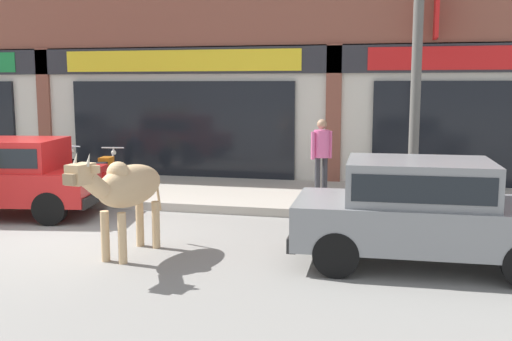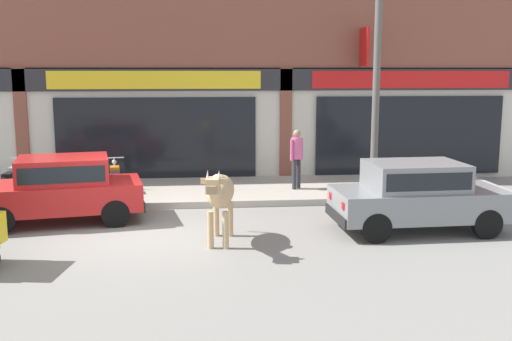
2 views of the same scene
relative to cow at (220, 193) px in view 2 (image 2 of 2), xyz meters
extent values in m
plane|color=gray|center=(-1.58, 0.81, -1.01)|extent=(90.00, 90.00, 0.00)
cube|color=#A8A093|center=(-1.58, 4.76, -0.92)|extent=(19.00, 3.49, 0.17)
cube|color=beige|center=(-1.58, 6.78, 0.69)|extent=(23.00, 0.55, 3.40)
cube|color=#28282D|center=(-1.58, 6.46, 2.04)|extent=(22.08, 0.08, 0.64)
cube|color=brown|center=(-5.42, 6.48, 0.69)|extent=(0.36, 0.12, 3.40)
cube|color=black|center=(-1.58, 6.45, 0.34)|extent=(5.83, 0.10, 2.40)
cube|color=yellow|center=(-1.58, 6.43, 2.04)|extent=(6.13, 0.05, 0.52)
cube|color=brown|center=(2.25, 6.48, 0.69)|extent=(0.36, 0.12, 3.40)
cube|color=black|center=(6.08, 6.45, 0.34)|extent=(5.83, 0.10, 2.40)
cube|color=red|center=(6.08, 6.43, 2.04)|extent=(6.13, 0.05, 0.52)
cube|color=red|center=(4.48, 6.05, 2.99)|extent=(0.08, 0.80, 1.10)
ellipsoid|color=tan|center=(0.02, 0.10, 0.01)|extent=(0.73, 1.46, 0.60)
sphere|color=tan|center=(-0.03, -0.18, 0.24)|extent=(0.32, 0.32, 0.32)
cylinder|color=tan|center=(0.09, -0.35, -0.65)|extent=(0.12, 0.12, 0.72)
cylinder|color=tan|center=(-0.19, -0.31, -0.65)|extent=(0.12, 0.12, 0.72)
cylinder|color=tan|center=(0.23, 0.50, -0.65)|extent=(0.12, 0.12, 0.72)
cylinder|color=tan|center=(-0.06, 0.55, -0.65)|extent=(0.12, 0.12, 0.72)
cylinder|color=tan|center=(-0.11, -0.71, 0.16)|extent=(0.31, 0.50, 0.43)
cube|color=tan|center=(-0.15, -0.97, 0.33)|extent=(0.27, 0.39, 0.26)
cube|color=#957A57|center=(-0.18, -1.15, 0.29)|extent=(0.18, 0.16, 0.14)
cone|color=beige|center=(-0.05, -0.94, 0.51)|extent=(0.07, 0.12, 0.19)
cone|color=beige|center=(-0.25, -0.91, 0.51)|extent=(0.07, 0.12, 0.19)
cube|color=tan|center=(0.02, -0.91, 0.39)|extent=(0.14, 0.06, 0.10)
cube|color=tan|center=(-0.30, -0.86, 0.39)|extent=(0.14, 0.06, 0.10)
cylinder|color=tan|center=(0.13, 0.83, -0.21)|extent=(0.07, 0.17, 0.60)
cylinder|color=black|center=(-4.45, 1.07, -0.71)|extent=(0.62, 0.28, 0.60)
cylinder|color=black|center=(-4.70, 2.49, -0.71)|extent=(0.62, 0.28, 0.60)
cylinder|color=black|center=(-2.18, 1.46, -0.71)|extent=(0.62, 0.28, 0.60)
cylinder|color=black|center=(-2.43, 2.88, -0.71)|extent=(0.62, 0.28, 0.60)
cube|color=red|center=(-3.44, 1.98, -0.41)|extent=(3.72, 2.17, 0.60)
cube|color=red|center=(-3.34, 1.99, 0.17)|extent=(2.12, 1.74, 0.56)
cube|color=black|center=(-3.34, 1.99, 0.17)|extent=(1.97, 1.74, 0.35)
cube|color=black|center=(-1.74, 2.27, -0.63)|extent=(0.38, 1.52, 0.20)
cube|color=red|center=(-1.63, 1.79, -0.31)|extent=(0.06, 0.16, 0.14)
cube|color=red|center=(-1.80, 2.76, -0.31)|extent=(0.06, 0.16, 0.14)
cylinder|color=black|center=(5.27, 1.26, -0.71)|extent=(0.61, 0.20, 0.60)
cylinder|color=black|center=(5.32, -0.18, -0.71)|extent=(0.61, 0.20, 0.60)
cylinder|color=black|center=(2.97, 1.18, -0.71)|extent=(0.61, 0.20, 0.60)
cylinder|color=black|center=(3.02, -0.26, -0.71)|extent=(0.61, 0.20, 0.60)
cube|color=gray|center=(4.15, 0.50, -0.41)|extent=(3.55, 1.72, 0.60)
cube|color=gray|center=(4.05, 0.50, 0.17)|extent=(1.95, 1.51, 0.56)
cube|color=black|center=(4.05, 0.50, 0.17)|extent=(1.80, 1.52, 0.35)
cube|color=black|center=(5.88, 0.56, -0.63)|extent=(0.17, 1.52, 0.20)
cube|color=black|center=(2.42, 0.44, -0.63)|extent=(0.17, 1.52, 0.20)
sphere|color=silver|center=(5.89, 1.04, -0.33)|extent=(0.14, 0.14, 0.14)
sphere|color=silver|center=(5.92, 0.08, -0.33)|extent=(0.14, 0.14, 0.14)
cube|color=red|center=(2.38, 0.93, -0.31)|extent=(0.04, 0.16, 0.14)
cube|color=red|center=(2.41, -0.06, -0.31)|extent=(0.04, 0.16, 0.14)
cylinder|color=black|center=(-5.07, 4.99, -0.56)|extent=(0.14, 0.57, 0.56)
cylinder|color=black|center=(-5.16, 3.74, -0.56)|extent=(0.14, 0.57, 0.56)
cube|color=#B2B5BA|center=(-5.11, 4.35, -0.52)|extent=(0.22, 0.33, 0.24)
cube|color=#A8AAB2|center=(-5.10, 4.51, -0.26)|extent=(0.27, 0.42, 0.24)
cube|color=black|center=(-5.13, 4.11, -0.28)|extent=(0.26, 0.54, 0.12)
cylinder|color=#B2B5BA|center=(-5.07, 4.93, -0.26)|extent=(0.06, 0.27, 0.59)
cylinder|color=#B2B5BA|center=(-5.07, 4.97, 0.02)|extent=(0.52, 0.07, 0.03)
sphere|color=silver|center=(-5.06, 5.03, -0.10)|extent=(0.12, 0.12, 0.12)
cylinder|color=#B2B5BA|center=(-5.25, 4.00, -0.60)|extent=(0.10, 0.48, 0.06)
cylinder|color=black|center=(-3.73, 4.89, -0.56)|extent=(0.17, 0.57, 0.56)
cylinder|color=black|center=(-3.90, 3.65, -0.56)|extent=(0.17, 0.57, 0.56)
cube|color=#B2B5BA|center=(-3.82, 4.25, -0.52)|extent=(0.24, 0.34, 0.24)
cube|color=navy|center=(-3.80, 4.41, -0.26)|extent=(0.29, 0.43, 0.24)
cube|color=black|center=(-3.85, 4.01, -0.28)|extent=(0.29, 0.54, 0.12)
cylinder|color=#B2B5BA|center=(-3.74, 4.83, -0.26)|extent=(0.07, 0.27, 0.59)
cylinder|color=#B2B5BA|center=(-3.74, 4.87, 0.02)|extent=(0.52, 0.10, 0.03)
sphere|color=silver|center=(-3.73, 4.93, -0.10)|extent=(0.12, 0.12, 0.12)
cylinder|color=#B2B5BA|center=(-3.97, 3.91, -0.60)|extent=(0.12, 0.48, 0.06)
cylinder|color=black|center=(-2.62, 4.80, -0.56)|extent=(0.18, 0.57, 0.56)
cylinder|color=black|center=(-2.44, 3.57, -0.56)|extent=(0.18, 0.57, 0.56)
cube|color=#B2B5BA|center=(-2.53, 4.17, -0.52)|extent=(0.24, 0.35, 0.24)
cube|color=orange|center=(-2.55, 4.32, -0.26)|extent=(0.30, 0.43, 0.24)
cube|color=black|center=(-2.50, 3.93, -0.28)|extent=(0.29, 0.55, 0.12)
cylinder|color=#B2B5BA|center=(-2.61, 4.75, -0.26)|extent=(0.08, 0.27, 0.59)
cylinder|color=#B2B5BA|center=(-2.62, 4.79, 0.02)|extent=(0.52, 0.11, 0.03)
sphere|color=silver|center=(-2.63, 4.84, -0.10)|extent=(0.12, 0.12, 0.12)
cylinder|color=#B2B5BA|center=(-2.59, 3.79, -0.60)|extent=(0.13, 0.48, 0.06)
cylinder|color=#2D2D33|center=(2.31, 4.46, -0.43)|extent=(0.11, 0.11, 0.82)
cylinder|color=#2D2D33|center=(2.17, 4.34, -0.43)|extent=(0.11, 0.11, 0.82)
cylinder|color=#DB5B93|center=(2.24, 4.40, 0.26)|extent=(0.32, 0.32, 0.56)
cylinder|color=#DB5B93|center=(2.40, 4.54, 0.23)|extent=(0.08, 0.08, 0.56)
cylinder|color=#DB5B93|center=(2.08, 4.26, 0.23)|extent=(0.08, 0.08, 0.56)
sphere|color=tan|center=(2.24, 4.40, 0.66)|extent=(0.20, 0.20, 0.20)
cylinder|color=#595651|center=(4.03, 3.31, 2.17)|extent=(0.18, 0.18, 6.02)
camera|label=1|loc=(3.74, -7.75, 1.46)|focal=42.00mm
camera|label=2|loc=(-0.44, -11.26, 2.33)|focal=42.00mm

